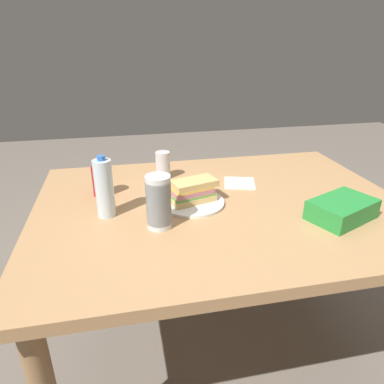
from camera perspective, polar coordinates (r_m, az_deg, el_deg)
ground_plane at (r=1.84m, az=3.87°, el=-23.77°), size 8.00×8.00×0.00m
dining_table at (r=1.41m, az=4.62°, el=-5.17°), size 1.42×1.05×0.77m
paper_plate at (r=1.35m, az=0.00°, el=-1.70°), size 0.25×0.25×0.01m
sandwich at (r=1.34m, az=0.10°, el=0.17°), size 0.20×0.14×0.08m
soda_can_red at (r=1.46m, az=-14.65°, el=1.76°), size 0.07×0.07×0.12m
chip_bag at (r=1.35m, az=23.21°, el=-2.61°), size 0.27×0.23×0.07m
water_bottle_tall at (r=1.26m, az=-14.08°, el=0.60°), size 0.06×0.06×0.23m
plastic_cup_stack at (r=1.16m, az=-5.44°, el=-1.63°), size 0.08×0.08×0.18m
soda_can_silver at (r=1.59m, az=-4.74°, el=4.40°), size 0.07×0.07×0.12m
paper_napkin at (r=1.55m, az=7.74°, el=1.45°), size 0.16×0.16×0.01m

